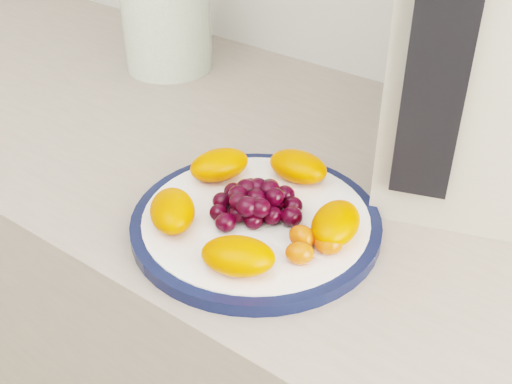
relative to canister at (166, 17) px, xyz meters
The scene contains 6 objects.
plate_rim 0.49m from the canister, 35.24° to the right, with size 0.28×0.28×0.01m, color black.
plate_face 0.49m from the canister, 35.24° to the right, with size 0.26×0.26×0.02m, color white.
canister is the anchor object (origin of this frame).
appliance_body 0.54m from the canister, ahead, with size 0.20×0.28×0.36m, color #AAA492.
appliance_panel 0.57m from the canister, 17.62° to the right, with size 0.06×0.02×0.26m, color black.
fruit_plate 0.49m from the canister, 35.16° to the right, with size 0.24×0.24×0.04m.
Camera 1 is at (0.38, 0.59, 1.35)m, focal length 45.00 mm.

